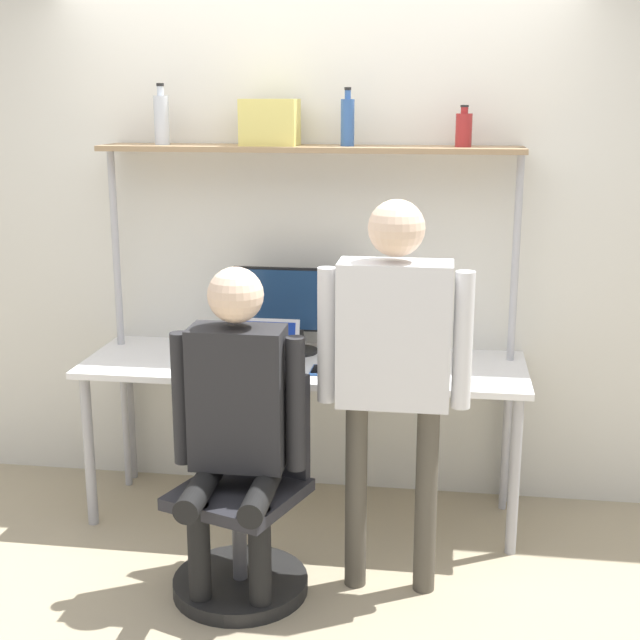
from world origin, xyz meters
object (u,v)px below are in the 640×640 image
(laptop, at_px, (265,354))
(cell_phone, at_px, (319,370))
(bottle_clear, at_px, (162,119))
(storage_box, at_px, (270,122))
(monitor, at_px, (297,305))
(bottle_blue, at_px, (348,121))
(office_chair, at_px, (245,525))
(bottle_red, at_px, (464,129))
(person_seated, at_px, (236,409))
(person_standing, at_px, (394,349))

(laptop, xyz_separation_m, cell_phone, (0.26, -0.03, -0.06))
(bottle_clear, xyz_separation_m, storage_box, (0.52, 0.00, -0.01))
(monitor, distance_m, bottle_blue, 0.91)
(office_chair, bearing_deg, bottle_red, 46.79)
(cell_phone, bearing_deg, bottle_blue, 74.41)
(office_chair, height_order, bottle_red, bottle_red)
(monitor, height_order, bottle_clear, bottle_clear)
(bottle_blue, bearing_deg, bottle_clear, 180.00)
(office_chair, relative_size, bottle_clear, 3.19)
(cell_phone, relative_size, office_chair, 0.16)
(bottle_clear, bearing_deg, storage_box, 0.00)
(monitor, bearing_deg, person_seated, -95.35)
(office_chair, height_order, bottle_blue, bottle_blue)
(cell_phone, bearing_deg, bottle_clear, 158.50)
(office_chair, distance_m, bottle_blue, 1.87)
(person_standing, bearing_deg, bottle_red, 73.08)
(monitor, height_order, office_chair, monitor)
(bottle_clear, distance_m, bottle_red, 1.42)
(person_seated, xyz_separation_m, bottle_clear, (-0.56, 0.94, 1.09))
(bottle_clear, bearing_deg, office_chair, -57.20)
(laptop, relative_size, bottle_clear, 1.09)
(bottle_clear, height_order, bottle_red, bottle_clear)
(laptop, xyz_separation_m, bottle_red, (0.88, 0.28, 1.02))
(office_chair, bearing_deg, person_standing, 8.12)
(person_standing, bearing_deg, bottle_blue, 109.28)
(office_chair, height_order, person_standing, person_standing)
(monitor, distance_m, office_chair, 1.15)
(bottle_red, xyz_separation_m, bottle_blue, (-0.53, 0.00, 0.03))
(office_chair, relative_size, person_seated, 0.67)
(person_standing, bearing_deg, monitor, 123.15)
(cell_phone, distance_m, office_chair, 0.80)
(cell_phone, height_order, storage_box, storage_box)
(cell_phone, xyz_separation_m, bottle_blue, (0.09, 0.32, 1.11))
(laptop, relative_size, person_standing, 0.19)
(office_chair, height_order, bottle_clear, bottle_clear)
(monitor, height_order, bottle_red, bottle_red)
(cell_phone, height_order, bottle_blue, bottle_blue)
(monitor, bearing_deg, bottle_red, 0.90)
(bottle_red, bearing_deg, bottle_clear, 180.00)
(cell_phone, xyz_separation_m, bottle_clear, (-0.80, 0.32, 1.12))
(person_seated, relative_size, storage_box, 5.21)
(person_standing, bearing_deg, office_chair, -171.88)
(bottle_clear, bearing_deg, person_seated, -59.09)
(monitor, relative_size, bottle_clear, 2.21)
(laptop, height_order, person_seated, person_seated)
(person_seated, distance_m, storage_box, 1.43)
(storage_box, bearing_deg, office_chair, -86.58)
(storage_box, bearing_deg, person_seated, -87.58)
(storage_box, bearing_deg, bottle_blue, 0.00)
(cell_phone, bearing_deg, person_standing, -53.13)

